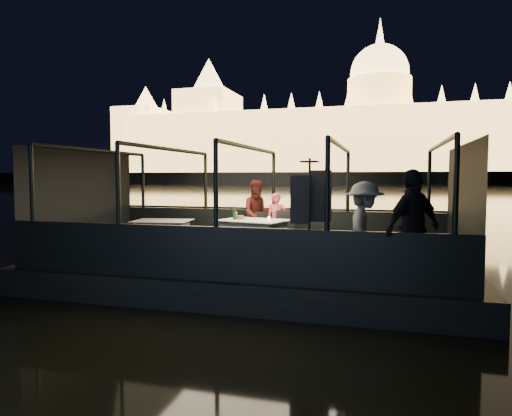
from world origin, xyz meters
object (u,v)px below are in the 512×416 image
(passenger_stripe, at_px, (365,229))
(passenger_dark, at_px, (413,234))
(chair_port_right, at_px, (284,232))
(coat_stand, at_px, (309,226))
(dining_table_central, at_px, (254,237))
(person_man_maroon, at_px, (258,217))
(chair_port_left, at_px, (262,230))
(dining_table_aft, at_px, (163,233))
(wine_bottle, at_px, (234,213))
(person_woman_coral, at_px, (277,218))

(passenger_stripe, height_order, passenger_dark, passenger_dark)
(chair_port_right, bearing_deg, passenger_stripe, -60.23)
(chair_port_right, bearing_deg, coat_stand, -78.37)
(dining_table_central, xyz_separation_m, passenger_dark, (3.20, -2.41, 0.47))
(person_man_maroon, relative_size, passenger_stripe, 1.00)
(chair_port_left, bearing_deg, dining_table_aft, 174.77)
(person_man_maroon, xyz_separation_m, passenger_stripe, (2.63, -2.82, 0.10))
(coat_stand, relative_size, wine_bottle, 6.60)
(person_woman_coral, height_order, wine_bottle, person_woman_coral)
(dining_table_aft, bearing_deg, person_man_maroon, 22.02)
(dining_table_aft, height_order, chair_port_right, chair_port_right)
(dining_table_aft, bearing_deg, chair_port_right, 8.06)
(passenger_dark, distance_m, wine_bottle, 4.30)
(dining_table_central, distance_m, person_woman_coral, 0.94)
(chair_port_right, distance_m, coat_stand, 2.96)
(coat_stand, bearing_deg, chair_port_right, 110.54)
(chair_port_left, relative_size, passenger_dark, 0.48)
(chair_port_left, distance_m, passenger_dark, 4.48)
(person_woman_coral, xyz_separation_m, passenger_dark, (2.87, -3.21, 0.10))
(coat_stand, bearing_deg, person_woman_coral, 112.41)
(person_man_maroon, relative_size, wine_bottle, 5.38)
(passenger_dark, bearing_deg, dining_table_central, -82.58)
(chair_port_left, relative_size, passenger_stripe, 0.53)
(dining_table_aft, bearing_deg, person_woman_coral, 15.83)
(person_woman_coral, height_order, person_man_maroon, person_man_maroon)
(chair_port_left, distance_m, person_woman_coral, 0.46)
(dining_table_aft, xyz_separation_m, wine_bottle, (1.85, -0.17, 0.53))
(passenger_dark, height_order, wine_bottle, passenger_dark)
(passenger_stripe, xyz_separation_m, passenger_dark, (0.73, -0.51, 0.00))
(dining_table_aft, bearing_deg, wine_bottle, -5.13)
(dining_table_aft, height_order, chair_port_left, chair_port_left)
(passenger_dark, bearing_deg, chair_port_right, -93.17)
(dining_table_central, relative_size, wine_bottle, 4.75)
(person_woman_coral, bearing_deg, wine_bottle, -144.38)
(dining_table_aft, distance_m, chair_port_left, 2.36)
(passenger_stripe, relative_size, wine_bottle, 5.39)
(wine_bottle, bearing_deg, chair_port_right, 29.73)
(passenger_stripe, bearing_deg, dining_table_central, 49.71)
(passenger_stripe, distance_m, passenger_dark, 0.89)
(chair_port_right, relative_size, wine_bottle, 3.03)
(passenger_stripe, bearing_deg, coat_stand, 110.34)
(chair_port_left, xyz_separation_m, person_woman_coral, (0.33, 0.11, 0.30))
(dining_table_aft, distance_m, chair_port_right, 2.87)
(person_woman_coral, relative_size, person_man_maroon, 0.82)
(dining_table_aft, height_order, passenger_dark, passenger_dark)
(wine_bottle, bearing_deg, coat_stand, -47.01)
(chair_port_left, bearing_deg, wine_bottle, -138.77)
(chair_port_right, distance_m, person_man_maroon, 0.91)
(chair_port_right, xyz_separation_m, person_man_maroon, (-0.73, 0.45, 0.30))
(person_woman_coral, distance_m, person_man_maroon, 0.51)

